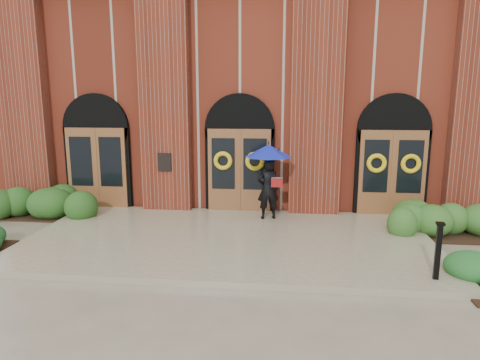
# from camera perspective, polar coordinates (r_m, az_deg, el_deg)

# --- Properties ---
(ground) EXTENTS (90.00, 90.00, 0.00)m
(ground) POSITION_cam_1_polar(r_m,az_deg,el_deg) (10.71, -1.65, -8.57)
(ground) COLOR gray
(ground) RESTS_ON ground
(landing) EXTENTS (10.00, 5.30, 0.15)m
(landing) POSITION_cam_1_polar(r_m,az_deg,el_deg) (10.83, -1.55, -7.93)
(landing) COLOR tan
(landing) RESTS_ON ground
(church_building) EXTENTS (16.20, 12.53, 7.00)m
(church_building) POSITION_cam_1_polar(r_m,az_deg,el_deg) (18.83, 1.89, 10.79)
(church_building) COLOR maroon
(church_building) RESTS_ON ground
(man_with_umbrella) EXTENTS (1.63, 1.63, 2.13)m
(man_with_umbrella) POSITION_cam_1_polar(r_m,az_deg,el_deg) (12.06, 3.81, 1.71)
(man_with_umbrella) COLOR black
(man_with_umbrella) RESTS_ON landing
(metal_post) EXTENTS (0.17, 0.17, 1.13)m
(metal_post) POSITION_cam_1_polar(r_m,az_deg,el_deg) (9.05, 24.90, -8.42)
(metal_post) COLOR black
(metal_post) RESTS_ON landing
(hedge_wall_left) EXTENTS (3.35, 1.34, 0.86)m
(hedge_wall_left) POSITION_cam_1_polar(r_m,az_deg,el_deg) (14.51, -25.00, -2.59)
(hedge_wall_left) COLOR #234A18
(hedge_wall_left) RESTS_ON ground
(hedge_wall_right) EXTENTS (3.08, 1.23, 0.79)m
(hedge_wall_right) POSITION_cam_1_polar(r_m,az_deg,el_deg) (12.33, 24.01, -4.97)
(hedge_wall_right) COLOR #2D571F
(hedge_wall_right) RESTS_ON ground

